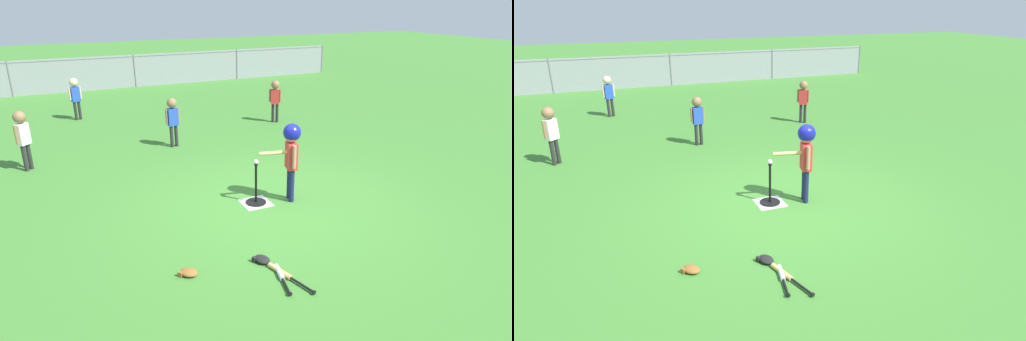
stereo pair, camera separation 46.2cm
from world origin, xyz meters
TOP-DOWN VIEW (x-y plane):
  - ground_plane at (0.00, 0.00)m, footprint 60.00×60.00m
  - home_plate at (-0.24, 0.19)m, footprint 0.44×0.44m
  - batting_tee at (-0.24, 0.19)m, footprint 0.32×0.32m
  - baseball_on_tee at (-0.24, 0.19)m, footprint 0.07×0.07m
  - batter_child at (0.30, 0.07)m, footprint 0.64×0.35m
  - fielder_deep_center at (-3.48, 3.33)m, footprint 0.25×0.26m
  - fielder_near_left at (2.30, 4.40)m, footprint 0.28×0.22m
  - fielder_near_right at (-2.31, 6.86)m, footprint 0.31×0.22m
  - fielder_deep_left at (-0.62, 3.52)m, footprint 0.31×0.21m
  - spare_bat_silver at (-0.83, -1.73)m, footprint 0.17×0.56m
  - spare_bat_wood at (-0.78, -1.73)m, footprint 0.25×0.71m
  - glove_by_plate at (-0.89, -1.35)m, footprint 0.23×0.26m
  - glove_near_bats at (-1.78, -1.23)m, footprint 0.26×0.27m
  - outfield_fence at (0.00, 10.91)m, footprint 16.06×0.06m

SIDE VIEW (x-z plane):
  - ground_plane at x=0.00m, z-range 0.00..0.00m
  - home_plate at x=-0.24m, z-range 0.00..0.01m
  - spare_bat_wood at x=-0.78m, z-range 0.00..0.06m
  - spare_bat_silver at x=-0.83m, z-range 0.00..0.06m
  - glove_by_plate at x=-0.89m, z-range 0.00..0.07m
  - glove_near_bats at x=-1.78m, z-range 0.00..0.07m
  - batting_tee at x=-0.24m, z-range -0.23..0.43m
  - outfield_fence at x=0.00m, z-range 0.04..1.19m
  - fielder_deep_left at x=-0.62m, z-range 0.15..1.22m
  - baseball_on_tee at x=-0.24m, z-range 0.66..0.73m
  - fielder_near_left at x=2.30m, z-range 0.15..1.24m
  - fielder_near_right at x=-2.31m, z-range 0.16..1.26m
  - fielder_deep_center at x=-3.48m, z-range 0.16..1.29m
  - batter_child at x=0.30m, z-range 0.27..1.53m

